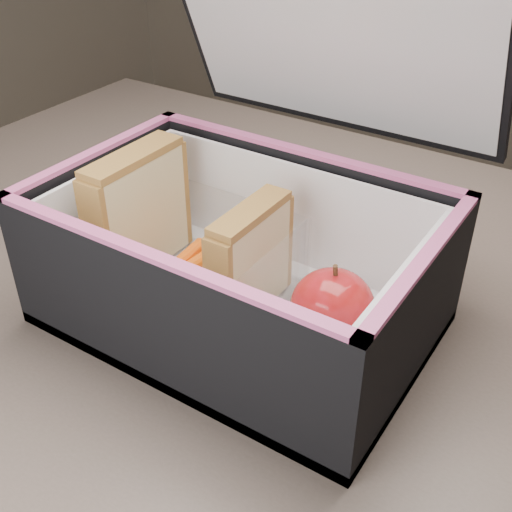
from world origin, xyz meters
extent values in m
cube|color=brown|center=(0.00, 0.00, 0.73)|extent=(1.20, 0.80, 0.03)
cube|color=#382D26|center=(-0.55, 0.35, 0.36)|extent=(0.05, 0.05, 0.72)
cube|color=black|center=(-0.07, 0.11, 0.96)|extent=(0.31, 0.09, 0.19)
cube|color=#E5CC89|center=(-0.19, -0.03, 0.82)|extent=(0.01, 0.10, 0.11)
cube|color=#CD5B5C|center=(-0.18, -0.03, 0.82)|extent=(0.01, 0.10, 0.10)
cube|color=#E5CC89|center=(-0.17, -0.03, 0.82)|extent=(0.01, 0.10, 0.11)
cube|color=brown|center=(-0.18, -0.03, 0.88)|extent=(0.03, 0.10, 0.01)
cube|color=#E5CC89|center=(-0.06, -0.03, 0.81)|extent=(0.01, 0.08, 0.09)
cube|color=#CD5B5C|center=(-0.06, -0.03, 0.81)|extent=(0.01, 0.08, 0.08)
cube|color=#E5CC89|center=(-0.05, -0.03, 0.81)|extent=(0.01, 0.08, 0.09)
cube|color=brown|center=(-0.06, -0.03, 0.86)|extent=(0.02, 0.09, 0.01)
cylinder|color=orange|center=(-0.12, -0.06, 0.77)|extent=(0.03, 0.09, 0.01)
cylinder|color=orange|center=(-0.12, -0.03, 0.78)|extent=(0.03, 0.09, 0.01)
cylinder|color=orange|center=(-0.11, -0.04, 0.80)|extent=(0.02, 0.09, 0.01)
cylinder|color=orange|center=(-0.11, -0.04, 0.77)|extent=(0.02, 0.09, 0.01)
cylinder|color=orange|center=(-0.12, -0.03, 0.78)|extent=(0.01, 0.09, 0.01)
cylinder|color=orange|center=(-0.12, -0.05, 0.80)|extent=(0.02, 0.10, 0.01)
cube|color=white|center=(0.02, -0.03, 0.77)|extent=(0.08, 0.08, 0.01)
ellipsoid|color=#99120A|center=(0.02, -0.03, 0.80)|extent=(0.07, 0.07, 0.06)
cylinder|color=#442D18|center=(0.02, -0.03, 0.84)|extent=(0.00, 0.01, 0.01)
camera|label=1|loc=(0.18, -0.39, 1.11)|focal=45.00mm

